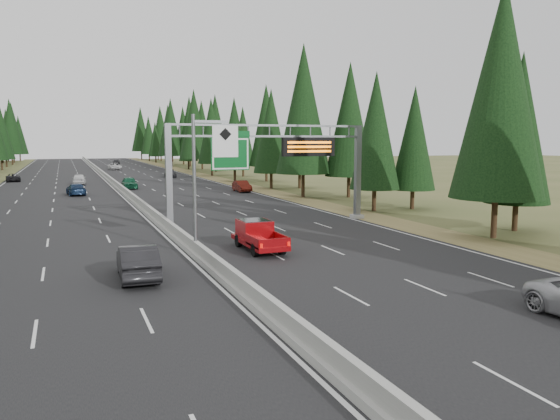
% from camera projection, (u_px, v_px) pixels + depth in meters
% --- Properties ---
extents(road, '(32.00, 260.00, 0.08)m').
position_uv_depth(road, '(113.00, 185.00, 81.96)').
color(road, black).
rests_on(road, ground).
extents(shoulder_right, '(3.60, 260.00, 0.06)m').
position_uv_depth(shoulder_right, '(227.00, 182.00, 88.47)').
color(shoulder_right, olive).
rests_on(shoulder_right, ground).
extents(median_barrier, '(0.70, 260.00, 0.85)m').
position_uv_depth(median_barrier, '(113.00, 182.00, 81.91)').
color(median_barrier, gray).
rests_on(median_barrier, road).
extents(sign_gantry, '(16.75, 0.98, 7.80)m').
position_uv_depth(sign_gantry, '(278.00, 158.00, 42.96)').
color(sign_gantry, slate).
rests_on(sign_gantry, road).
extents(hov_sign_pole, '(2.80, 0.50, 8.00)m').
position_uv_depth(hov_sign_pole, '(205.00, 174.00, 30.83)').
color(hov_sign_pole, slate).
rests_on(hov_sign_pole, road).
extents(tree_row_right, '(12.21, 244.72, 18.81)m').
position_uv_depth(tree_row_right, '(265.00, 122.00, 82.42)').
color(tree_row_right, black).
rests_on(tree_row_right, ground).
extents(red_pickup, '(1.91, 5.35, 1.74)m').
position_uv_depth(red_pickup, '(257.00, 233.00, 32.97)').
color(red_pickup, black).
rests_on(red_pickup, road).
extents(car_ahead_green, '(2.00, 4.80, 1.63)m').
position_uv_depth(car_ahead_green, '(129.00, 183.00, 74.90)').
color(car_ahead_green, '#114C2F').
rests_on(car_ahead_green, road).
extents(car_ahead_dkred, '(1.54, 4.33, 1.42)m').
position_uv_depth(car_ahead_dkred, '(242.00, 186.00, 70.42)').
color(car_ahead_dkred, '#59150C').
rests_on(car_ahead_dkred, road).
extents(car_ahead_dkgrey, '(2.34, 4.88, 1.37)m').
position_uv_depth(car_ahead_dkgrey, '(170.00, 173.00, 98.14)').
color(car_ahead_dkgrey, black).
rests_on(car_ahead_dkgrey, road).
extents(car_ahead_white, '(2.83, 5.64, 1.53)m').
position_uv_depth(car_ahead_white, '(115.00, 166.00, 123.92)').
color(car_ahead_white, silver).
rests_on(car_ahead_white, road).
extents(car_ahead_far, '(2.20, 4.69, 1.55)m').
position_uv_depth(car_ahead_far, '(116.00, 162.00, 146.90)').
color(car_ahead_far, black).
rests_on(car_ahead_far, road).
extents(car_onc_near, '(1.89, 5.00, 1.63)m').
position_uv_depth(car_onc_near, '(138.00, 262.00, 25.96)').
color(car_onc_near, black).
rests_on(car_onc_near, road).
extents(car_onc_blue, '(2.39, 5.00, 1.40)m').
position_uv_depth(car_onc_blue, '(76.00, 189.00, 65.88)').
color(car_onc_blue, '#15294B').
rests_on(car_onc_blue, road).
extents(car_onc_white, '(2.15, 4.81, 1.61)m').
position_uv_depth(car_onc_white, '(79.00, 179.00, 82.24)').
color(car_onc_white, silver).
rests_on(car_onc_white, road).
extents(car_onc_far, '(2.55, 4.78, 1.28)m').
position_uv_depth(car_onc_far, '(13.00, 178.00, 88.04)').
color(car_onc_far, black).
rests_on(car_onc_far, road).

